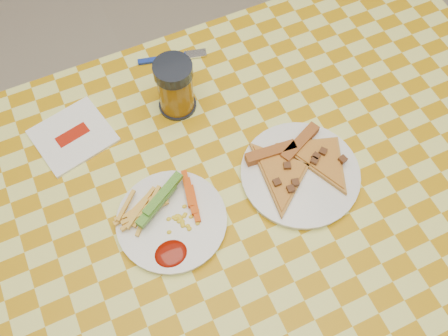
# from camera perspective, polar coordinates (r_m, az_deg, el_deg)

# --- Properties ---
(ground) EXTENTS (8.00, 8.00, 0.00)m
(ground) POSITION_cam_1_polar(r_m,az_deg,el_deg) (1.65, 1.71, -14.54)
(ground) COLOR #C2B39C
(ground) RESTS_ON ground
(table) EXTENTS (1.28, 0.88, 0.76)m
(table) POSITION_cam_1_polar(r_m,az_deg,el_deg) (1.00, 2.75, -5.16)
(table) COLOR silver
(table) RESTS_ON ground
(plate_left) EXTENTS (0.24, 0.24, 0.01)m
(plate_left) POSITION_cam_1_polar(r_m,az_deg,el_deg) (0.91, -5.98, -6.09)
(plate_left) COLOR white
(plate_left) RESTS_ON table
(plate_right) EXTENTS (0.23, 0.23, 0.01)m
(plate_right) POSITION_cam_1_polar(r_m,az_deg,el_deg) (0.96, 8.67, -0.74)
(plate_right) COLOR white
(plate_right) RESTS_ON table
(fries_veggies) EXTENTS (0.18, 0.16, 0.04)m
(fries_veggies) POSITION_cam_1_polar(r_m,az_deg,el_deg) (0.90, -6.94, -5.08)
(fries_veggies) COLOR #F9E14F
(fries_veggies) RESTS_ON plate_left
(pizza_slices) EXTENTS (0.25, 0.22, 0.02)m
(pizza_slices) POSITION_cam_1_polar(r_m,az_deg,el_deg) (0.95, 8.48, 0.41)
(pizza_slices) COLOR #C0823B
(pizza_slices) RESTS_ON plate_right
(drink_glass) EXTENTS (0.08, 0.08, 0.13)m
(drink_glass) POSITION_cam_1_polar(r_m,az_deg,el_deg) (1.00, -5.60, 9.17)
(drink_glass) COLOR black
(drink_glass) RESTS_ON table
(napkin) EXTENTS (0.17, 0.16, 0.01)m
(napkin) POSITION_cam_1_polar(r_m,az_deg,el_deg) (1.04, -16.88, 3.55)
(napkin) COLOR white
(napkin) RESTS_ON table
(fork) EXTENTS (0.15, 0.05, 0.01)m
(fork) POSITION_cam_1_polar(r_m,az_deg,el_deg) (1.12, -5.82, 12.49)
(fork) COLOR navy
(fork) RESTS_ON table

